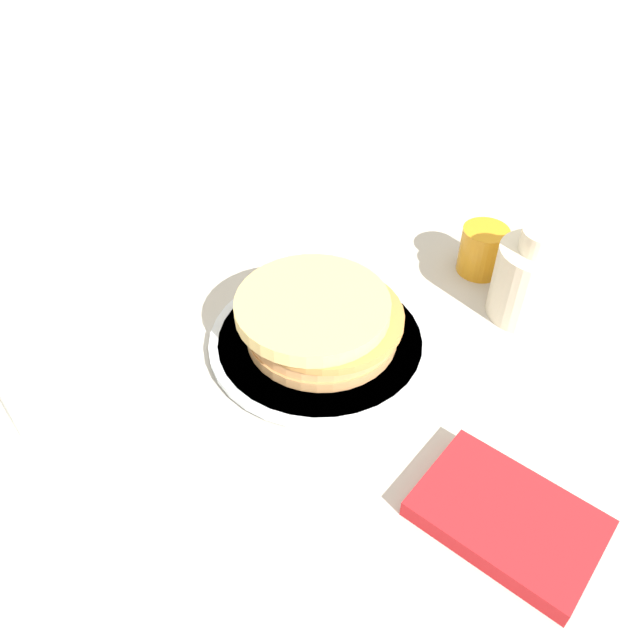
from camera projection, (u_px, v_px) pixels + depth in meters
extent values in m
plane|color=#BCB7AD|center=(311.00, 326.00, 0.77)|extent=(4.00, 4.00, 0.00)
cylinder|color=silver|center=(320.00, 341.00, 0.74)|extent=(0.24, 0.24, 0.01)
cylinder|color=silver|center=(320.00, 340.00, 0.74)|extent=(0.26, 0.26, 0.01)
cylinder|color=tan|center=(322.00, 332.00, 0.74)|extent=(0.18, 0.18, 0.01)
cylinder|color=tan|center=(323.00, 322.00, 0.73)|extent=(0.18, 0.18, 0.02)
cylinder|color=#BE8241|center=(327.00, 316.00, 0.71)|extent=(0.18, 0.18, 0.01)
cylinder|color=#DAB86F|center=(312.00, 306.00, 0.71)|extent=(0.18, 0.18, 0.02)
cylinder|color=orange|center=(482.00, 250.00, 0.83)|extent=(0.06, 0.06, 0.07)
cylinder|color=beige|center=(531.00, 282.00, 0.76)|extent=(0.09, 0.09, 0.10)
cylinder|color=beige|center=(543.00, 241.00, 0.72)|extent=(0.05, 0.05, 0.03)
cylinder|color=silver|center=(15.00, 337.00, 0.58)|extent=(0.07, 0.07, 0.24)
cube|color=red|center=(507.00, 518.00, 0.57)|extent=(0.16, 0.11, 0.02)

